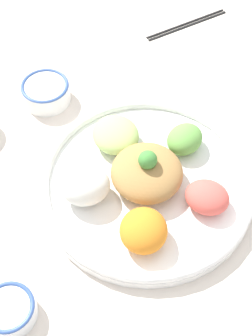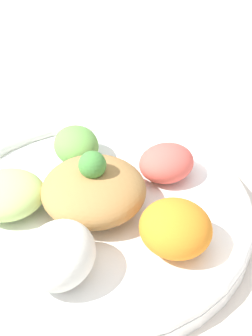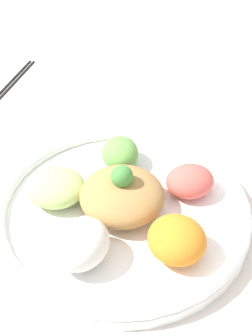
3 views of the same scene
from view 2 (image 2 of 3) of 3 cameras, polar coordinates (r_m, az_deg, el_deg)
ground_plane at (r=0.63m, az=-3.15°, el=-5.19°), size 2.40×2.40×0.00m
salad_platter at (r=0.60m, az=-3.56°, el=-4.65°), size 0.40×0.40×0.11m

